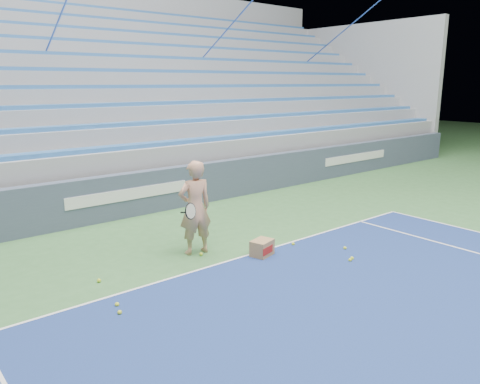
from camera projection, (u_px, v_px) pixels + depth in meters
name	position (u px, v px, depth m)	size (l,w,h in m)	color
sponsor_barrier	(127.00, 195.00, 11.62)	(30.00, 0.32, 1.10)	#3F4A60
bleachers	(46.00, 111.00, 15.50)	(31.00, 9.15, 7.30)	#92949A
tennis_player	(195.00, 208.00, 9.01)	(0.97, 0.89, 1.85)	tan
ball_box	(262.00, 248.00, 9.03)	(0.50, 0.43, 0.32)	#9D774C
tennis_ball_0	(99.00, 281.00, 7.86)	(0.07, 0.07, 0.07)	#CEE22E
tennis_ball_1	(352.00, 258.00, 8.85)	(0.07, 0.07, 0.07)	#CEE22E
tennis_ball_2	(117.00, 304.00, 7.01)	(0.07, 0.07, 0.07)	#CEE22E
tennis_ball_3	(293.00, 244.00, 9.64)	(0.07, 0.07, 0.07)	#CEE22E
tennis_ball_4	(201.00, 254.00, 9.07)	(0.07, 0.07, 0.07)	#CEE22E
tennis_ball_5	(120.00, 312.00, 6.77)	(0.07, 0.07, 0.07)	#CEE22E
tennis_ball_6	(350.00, 260.00, 8.77)	(0.07, 0.07, 0.07)	#CEE22E
tennis_ball_7	(345.00, 248.00, 9.40)	(0.07, 0.07, 0.07)	#CEE22E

